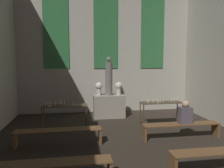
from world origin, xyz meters
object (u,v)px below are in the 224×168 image
(person_seated, at_px, (185,114))
(altar, at_px, (109,106))
(pew_third_right, at_px, (224,155))
(statue, at_px, (109,77))
(flower_vase_right, at_px, (119,87))
(candle_rack_right, at_px, (161,105))
(pew_back_left, at_px, (59,133))
(candle_rack_left, at_px, (65,108))
(flower_vase_left, at_px, (99,87))
(pew_third_left, at_px, (50,168))
(pew_back_right, at_px, (181,127))

(person_seated, bearing_deg, altar, 124.51)
(pew_third_right, bearing_deg, statue, 110.68)
(statue, distance_m, flower_vase_right, 0.56)
(candle_rack_right, distance_m, person_seated, 1.33)
(flower_vase_right, xyz_separation_m, pew_third_right, (1.33, -4.57, -0.87))
(altar, bearing_deg, person_seated, -55.49)
(pew_back_left, distance_m, person_seated, 3.59)
(altar, relative_size, person_seated, 1.80)
(candle_rack_left, relative_size, candle_rack_right, 1.00)
(flower_vase_left, relative_size, pew_third_left, 0.23)
(flower_vase_right, bearing_deg, candle_rack_left, -146.10)
(candle_rack_right, height_order, pew_back_right, candle_rack_right)
(person_seated, bearing_deg, pew_third_right, -93.63)
(candle_rack_left, height_order, pew_back_right, candle_rack_left)
(pew_third_left, bearing_deg, pew_back_left, 90.00)
(statue, relative_size, pew_third_right, 0.66)
(flower_vase_left, bearing_deg, person_seated, -50.16)
(pew_third_left, bearing_deg, flower_vase_right, 65.13)
(altar, xyz_separation_m, pew_back_left, (-1.72, -2.68, -0.12))
(candle_rack_left, height_order, person_seated, person_seated)
(statue, height_order, pew_back_right, statue)
(altar, bearing_deg, candle_rack_right, -39.94)
(flower_vase_right, relative_size, candle_rack_left, 0.36)
(flower_vase_left, bearing_deg, pew_third_right, -65.13)
(candle_rack_right, bearing_deg, altar, 140.06)
(flower_vase_left, height_order, pew_back_right, flower_vase_left)
(flower_vase_left, bearing_deg, pew_third_left, -106.24)
(flower_vase_left, distance_m, pew_third_left, 4.84)
(altar, relative_size, pew_back_right, 0.54)
(flower_vase_left, xyz_separation_m, pew_back_left, (-1.33, -2.68, -0.87))
(flower_vase_right, distance_m, pew_third_right, 4.84)
(flower_vase_left, bearing_deg, flower_vase_right, 0.00)
(candle_rack_left, bearing_deg, flower_vase_right, 33.90)
(pew_third_right, distance_m, person_seated, 1.93)
(altar, distance_m, flower_vase_right, 0.85)
(candle_rack_left, height_order, pew_third_left, candle_rack_left)
(flower_vase_left, distance_m, flower_vase_right, 0.79)
(candle_rack_right, height_order, person_seated, person_seated)
(flower_vase_left, bearing_deg, candle_rack_right, -34.01)
(candle_rack_right, distance_m, pew_back_right, 1.37)
(pew_back_left, bearing_deg, pew_third_left, -90.00)
(flower_vase_left, bearing_deg, candle_rack_left, -132.37)
(altar, height_order, candle_rack_left, candle_rack_left)
(altar, xyz_separation_m, pew_third_right, (1.72, -4.57, -0.12))
(pew_third_left, distance_m, pew_back_right, 3.93)
(statue, distance_m, flower_vase_left, 0.56)
(flower_vase_right, xyz_separation_m, pew_back_left, (-2.12, -2.68, -0.87))
(pew_back_right, bearing_deg, altar, 122.73)
(altar, height_order, flower_vase_right, flower_vase_right)
(altar, xyz_separation_m, flower_vase_left, (-0.39, 0.00, 0.75))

